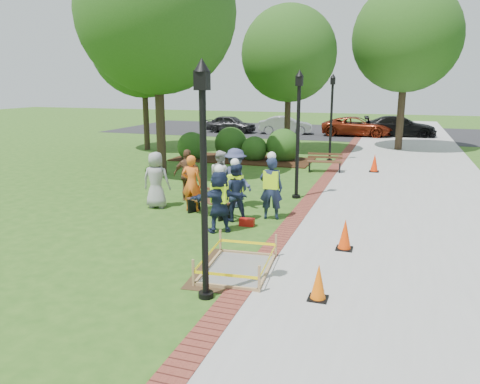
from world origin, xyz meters
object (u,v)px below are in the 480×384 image
(wet_concrete_pad, at_px, (238,260))
(hivis_worker_a, at_px, (219,199))
(lamp_near, at_px, (204,165))
(hivis_worker_c, at_px, (235,190))
(bench_near, at_px, (209,207))
(cone_front, at_px, (318,283))
(hivis_worker_b, at_px, (271,186))

(wet_concrete_pad, bearing_deg, hivis_worker_a, 119.15)
(lamp_near, distance_m, hivis_worker_c, 5.16)
(bench_near, relative_size, hivis_worker_c, 0.85)
(wet_concrete_pad, height_order, lamp_near, lamp_near)
(cone_front, xyz_separation_m, lamp_near, (-1.98, -0.54, 2.14))
(bench_near, bearing_deg, hivis_worker_b, 8.56)
(bench_near, distance_m, hivis_worker_b, 1.97)
(lamp_near, relative_size, hivis_worker_b, 2.17)
(hivis_worker_b, xyz_separation_m, hivis_worker_c, (-0.92, -0.51, -0.07))
(bench_near, bearing_deg, hivis_worker_c, -14.64)
(wet_concrete_pad, bearing_deg, hivis_worker_c, 110.06)
(cone_front, relative_size, hivis_worker_b, 0.35)
(lamp_near, relative_size, hivis_worker_c, 2.36)
(hivis_worker_a, relative_size, hivis_worker_b, 0.92)
(hivis_worker_b, bearing_deg, cone_front, -65.59)
(hivis_worker_b, bearing_deg, lamp_near, -88.07)
(bench_near, relative_size, lamp_near, 0.36)
(hivis_worker_c, bearing_deg, bench_near, 165.36)
(bench_near, distance_m, hivis_worker_c, 1.13)
(wet_concrete_pad, distance_m, bench_near, 4.24)
(lamp_near, distance_m, hivis_worker_b, 5.51)
(lamp_near, distance_m, hivis_worker_a, 4.19)
(bench_near, distance_m, hivis_worker_a, 1.70)
(hivis_worker_a, height_order, hivis_worker_b, hivis_worker_b)
(hivis_worker_b, bearing_deg, hivis_worker_a, -121.40)
(hivis_worker_a, distance_m, hivis_worker_c, 1.08)
(bench_near, xyz_separation_m, hivis_worker_a, (0.85, -1.32, 0.65))
(hivis_worker_b, bearing_deg, bench_near, -171.44)
(cone_front, relative_size, hivis_worker_a, 0.38)
(lamp_near, bearing_deg, hivis_worker_c, 102.90)
(bench_near, distance_m, cone_front, 5.99)
(wet_concrete_pad, distance_m, cone_front, 2.01)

